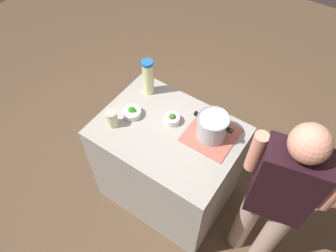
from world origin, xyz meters
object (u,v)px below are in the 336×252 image
at_px(lemonade_pitcher, 148,77).
at_px(broccoli_bowl_front, 132,112).
at_px(person_cook, 274,201).
at_px(mason_jar, 112,119).
at_px(cooking_pot, 212,126).
at_px(broccoli_bowl_center, 172,119).

height_order(lemonade_pitcher, broccoli_bowl_front, lemonade_pitcher).
relative_size(lemonade_pitcher, person_cook, 0.19).
bearing_deg(person_cook, lemonade_pitcher, 165.96).
bearing_deg(mason_jar, cooking_pot, 26.20).
bearing_deg(lemonade_pitcher, broccoli_bowl_front, -80.84).
distance_m(cooking_pot, person_cook, 0.61).
bearing_deg(broccoli_bowl_center, person_cook, -9.47).
bearing_deg(broccoli_bowl_center, lemonade_pitcher, 154.72).
relative_size(broccoli_bowl_front, broccoli_bowl_center, 1.22).
bearing_deg(broccoli_bowl_front, cooking_pot, 15.99).
distance_m(lemonade_pitcher, broccoli_bowl_center, 0.37).
distance_m(broccoli_bowl_front, broccoli_bowl_center, 0.30).
relative_size(cooking_pot, broccoli_bowl_front, 2.13).
bearing_deg(cooking_pot, mason_jar, -153.80).
relative_size(mason_jar, broccoli_bowl_front, 0.94).
height_order(broccoli_bowl_front, broccoli_bowl_center, broccoli_bowl_center).
relative_size(lemonade_pitcher, broccoli_bowl_center, 2.70).
bearing_deg(broccoli_bowl_center, mason_jar, -142.46).
xyz_separation_m(cooking_pot, mason_jar, (-0.63, -0.31, -0.04)).
distance_m(cooking_pot, broccoli_bowl_front, 0.60).
xyz_separation_m(lemonade_pitcher, broccoli_bowl_center, (0.32, -0.15, -0.12)).
distance_m(lemonade_pitcher, broccoli_bowl_front, 0.29).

